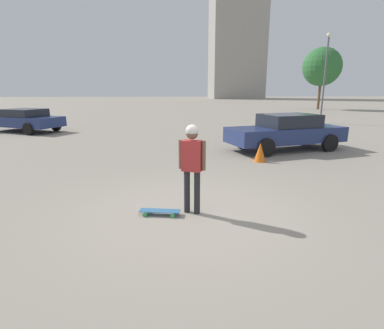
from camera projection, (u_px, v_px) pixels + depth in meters
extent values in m
plane|color=gray|center=(192.00, 212.00, 5.83)|extent=(220.00, 220.00, 0.00)
cylinder|color=#262628|center=(187.00, 191.00, 5.76)|extent=(0.12, 0.12, 0.84)
cylinder|color=#262628|center=(197.00, 192.00, 5.70)|extent=(0.12, 0.12, 0.84)
cube|color=#B22D2D|center=(192.00, 156.00, 5.56)|extent=(0.42, 0.32, 0.58)
cylinder|color=brown|center=(181.00, 154.00, 5.62)|extent=(0.08, 0.08, 0.55)
cylinder|color=brown|center=(204.00, 156.00, 5.49)|extent=(0.08, 0.08, 0.55)
sphere|color=brown|center=(192.00, 133.00, 5.45)|extent=(0.23, 0.23, 0.23)
sphere|color=silver|center=(192.00, 131.00, 5.44)|extent=(0.24, 0.24, 0.24)
cube|color=#336693|center=(160.00, 211.00, 5.69)|extent=(0.79, 0.32, 0.01)
cylinder|color=green|center=(145.00, 215.00, 5.62)|extent=(0.08, 0.04, 0.08)
cylinder|color=green|center=(148.00, 210.00, 5.83)|extent=(0.08, 0.04, 0.08)
cylinder|color=green|center=(173.00, 216.00, 5.57)|extent=(0.08, 0.04, 0.08)
cylinder|color=green|center=(174.00, 211.00, 5.79)|extent=(0.08, 0.04, 0.08)
cube|color=navy|center=(286.00, 134.00, 11.81)|extent=(4.92, 2.88, 0.58)
cube|color=#1E232D|center=(289.00, 121.00, 11.72)|extent=(2.42, 2.04, 0.49)
cylinder|color=black|center=(266.00, 148.00, 10.63)|extent=(0.70, 0.37, 0.67)
cylinder|color=black|center=(242.00, 140.00, 12.19)|extent=(0.70, 0.37, 0.67)
cylinder|color=black|center=(330.00, 143.00, 11.57)|extent=(0.70, 0.37, 0.67)
cylinder|color=black|center=(300.00, 137.00, 13.13)|extent=(0.70, 0.37, 0.67)
cube|color=navy|center=(25.00, 121.00, 17.06)|extent=(4.74, 3.58, 0.55)
cube|color=#1E232D|center=(25.00, 113.00, 16.90)|extent=(2.50, 2.36, 0.42)
cylinder|color=black|center=(22.00, 123.00, 18.45)|extent=(0.67, 0.46, 0.65)
cylinder|color=black|center=(28.00, 129.00, 15.80)|extent=(0.67, 0.46, 0.65)
cylinder|color=black|center=(56.00, 125.00, 17.47)|extent=(0.67, 0.46, 0.65)
cube|color=#9E998E|center=(236.00, 37.00, 84.04)|extent=(14.10, 14.16, 33.65)
cylinder|color=brown|center=(319.00, 95.00, 37.03)|extent=(0.31, 0.31, 3.49)
sphere|color=#2D6B33|center=(322.00, 67.00, 36.22)|extent=(4.57, 4.57, 4.57)
cone|color=orange|center=(260.00, 152.00, 9.93)|extent=(0.39, 0.39, 0.63)
cylinder|color=#59595E|center=(324.00, 81.00, 21.02)|extent=(0.12, 0.12, 5.85)
sphere|color=beige|center=(329.00, 35.00, 20.29)|extent=(0.28, 0.28, 0.28)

